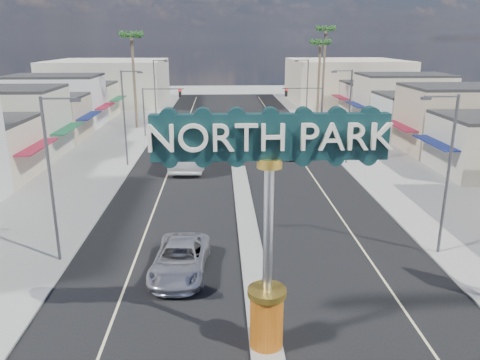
{
  "coord_description": "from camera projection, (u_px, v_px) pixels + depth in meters",
  "views": [
    {
      "loc": [
        -1.73,
        -13.76,
        11.75
      ],
      "look_at": [
        -0.65,
        10.61,
        4.35
      ],
      "focal_mm": 35.0,
      "sensor_mm": 36.0,
      "label": 1
    }
  ],
  "objects": [
    {
      "name": "streetlight_l_far",
      "position": [
        156.0,
        89.0,
        64.44
      ],
      "size": [
        2.03,
        0.22,
        9.0
      ],
      "color": "#47474C",
      "rests_on": "ground"
    },
    {
      "name": "city_bus",
      "position": [
        192.0,
        144.0,
        46.09
      ],
      "size": [
        3.62,
        12.61,
        3.47
      ],
      "primitive_type": "imported",
      "rotation": [
        0.0,
        0.0,
        -0.06
      ],
      "color": "white",
      "rests_on": "ground"
    },
    {
      "name": "palm_right_far",
      "position": [
        326.0,
        34.0,
        72.95
      ],
      "size": [
        2.6,
        2.6,
        14.1
      ],
      "color": "brown",
      "rests_on": "ground"
    },
    {
      "name": "streetlight_l_mid",
      "position": [
        126.0,
        114.0,
        43.41
      ],
      "size": [
        2.03,
        0.22,
        9.0
      ],
      "color": "#47474C",
      "rests_on": "ground"
    },
    {
      "name": "streetlight_l_near",
      "position": [
        53.0,
        173.0,
        24.29
      ],
      "size": [
        2.03,
        0.22,
        9.0
      ],
      "color": "#47474C",
      "rests_on": "ground"
    },
    {
      "name": "median_island",
      "position": [
        248.0,
        228.0,
        30.0
      ],
      "size": [
        1.3,
        30.0,
        0.16
      ],
      "primitive_type": "cube",
      "color": "gray",
      "rests_on": "ground"
    },
    {
      "name": "storefront_row_right",
      "position": [
        427.0,
        112.0,
        57.89
      ],
      "size": [
        12.0,
        42.0,
        6.0
      ],
      "primitive_type": "cube",
      "color": "#B7B29E",
      "rests_on": "ground"
    },
    {
      "name": "suv_left",
      "position": [
        180.0,
        259.0,
        24.19
      ],
      "size": [
        3.09,
        6.01,
        1.62
      ],
      "primitive_type": "imported",
      "rotation": [
        0.0,
        0.0,
        -0.07
      ],
      "color": "silver",
      "rests_on": "ground"
    },
    {
      "name": "storefront_row_left",
      "position": [
        33.0,
        115.0,
        55.86
      ],
      "size": [
        12.0,
        42.0,
        6.0
      ],
      "primitive_type": "cube",
      "color": "beige",
      "rests_on": "ground"
    },
    {
      "name": "backdrop_far_left",
      "position": [
        109.0,
        82.0,
        86.25
      ],
      "size": [
        20.0,
        20.0,
        8.0
      ],
      "primitive_type": "cube",
      "color": "#B7B29E",
      "rests_on": "ground"
    },
    {
      "name": "car_parked_right",
      "position": [
        290.0,
        149.0,
        48.36
      ],
      "size": [
        2.11,
        4.98,
        1.6
      ],
      "primitive_type": "imported",
      "rotation": [
        0.0,
        0.0,
        0.09
      ],
      "color": "silver",
      "rests_on": "ground"
    },
    {
      "name": "palm_left_far",
      "position": [
        132.0,
        41.0,
        60.56
      ],
      "size": [
        2.6,
        2.6,
        13.1
      ],
      "color": "brown",
      "rests_on": "ground"
    },
    {
      "name": "streetlight_r_near",
      "position": [
        446.0,
        168.0,
        25.17
      ],
      "size": [
        2.03,
        0.22,
        9.0
      ],
      "color": "#47474C",
      "rests_on": "ground"
    },
    {
      "name": "road",
      "position": [
        238.0,
        165.0,
        45.32
      ],
      "size": [
        20.0,
        120.0,
        0.01
      ],
      "primitive_type": "cube",
      "color": "black",
      "rests_on": "ground"
    },
    {
      "name": "traffic_signal_right",
      "position": [
        307.0,
        102.0,
        57.85
      ],
      "size": [
        5.09,
        0.45,
        6.0
      ],
      "color": "#47474C",
      "rests_on": "ground"
    },
    {
      "name": "traffic_signal_left",
      "position": [
        158.0,
        102.0,
        57.07
      ],
      "size": [
        5.09,
        0.45,
        6.0
      ],
      "color": "#47474C",
      "rests_on": "ground"
    },
    {
      "name": "backdrop_far_right",
      "position": [
        345.0,
        81.0,
        88.11
      ],
      "size": [
        20.0,
        20.0,
        8.0
      ],
      "primitive_type": "cube",
      "color": "beige",
      "rests_on": "ground"
    },
    {
      "name": "palm_right_mid",
      "position": [
        320.0,
        47.0,
        67.65
      ],
      "size": [
        2.6,
        2.6,
        12.1
      ],
      "color": "brown",
      "rests_on": "ground"
    },
    {
      "name": "streetlight_r_far",
      "position": [
        306.0,
        88.0,
        65.32
      ],
      "size": [
        2.03,
        0.22,
        9.0
      ],
      "color": "#47474C",
      "rests_on": "ground"
    },
    {
      "name": "gateway_sign",
      "position": [
        269.0,
        207.0,
        16.81
      ],
      "size": [
        8.2,
        1.5,
        9.15
      ],
      "color": "#BD510E",
      "rests_on": "median_island"
    },
    {
      "name": "ground",
      "position": [
        238.0,
        165.0,
        45.32
      ],
      "size": [
        160.0,
        160.0,
        0.0
      ],
      "primitive_type": "plane",
      "color": "gray",
      "rests_on": "ground"
    },
    {
      "name": "streetlight_r_mid",
      "position": [
        348.0,
        112.0,
        44.29
      ],
      "size": [
        2.03,
        0.22,
        9.0
      ],
      "color": "#47474C",
      "rests_on": "ground"
    },
    {
      "name": "sidewalk_right",
      "position": [
        380.0,
        163.0,
        45.89
      ],
      "size": [
        8.0,
        120.0,
        0.12
      ],
      "primitive_type": "cube",
      "color": "gray",
      "rests_on": "ground"
    },
    {
      "name": "sidewalk_left",
      "position": [
        92.0,
        166.0,
        44.71
      ],
      "size": [
        8.0,
        120.0,
        0.12
      ],
      "primitive_type": "cube",
      "color": "gray",
      "rests_on": "ground"
    }
  ]
}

